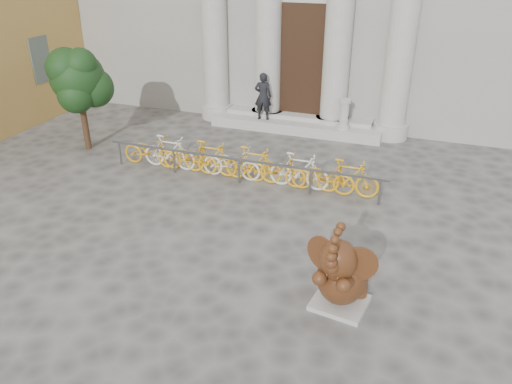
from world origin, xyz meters
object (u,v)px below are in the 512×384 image
(tree, at_px, (78,80))
(pedestrian, at_px, (263,96))
(elephant_statue, at_px, (342,275))
(bike_rack, at_px, (242,163))

(tree, xyz_separation_m, pedestrian, (4.64, 3.71, -1.07))
(elephant_statue, bearing_deg, pedestrian, 125.56)
(bike_rack, bearing_deg, tree, 175.17)
(bike_rack, height_order, tree, tree)
(tree, distance_m, pedestrian, 6.03)
(tree, bearing_deg, bike_rack, -4.83)
(elephant_statue, relative_size, tree, 0.59)
(elephant_statue, height_order, tree, tree)
(elephant_statue, bearing_deg, tree, 159.74)
(elephant_statue, height_order, pedestrian, pedestrian)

